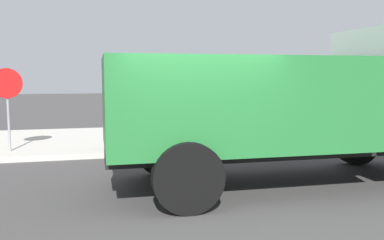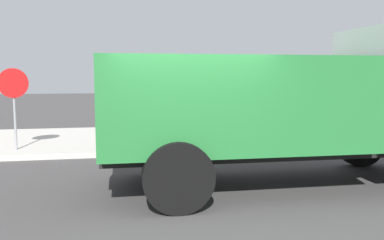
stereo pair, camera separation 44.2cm
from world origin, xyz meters
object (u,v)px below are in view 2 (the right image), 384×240
fire_hydrant (133,128)px  stop_sign (14,93)px  loose_tire (137,125)px  dump_truck_green (299,100)px

fire_hydrant → stop_sign: size_ratio=0.43×
loose_tire → dump_truck_green: size_ratio=0.17×
loose_tire → dump_truck_green: bearing=-52.9°
stop_sign → dump_truck_green: size_ratio=0.30×
loose_tire → stop_sign: (-3.10, 0.26, 0.87)m
fire_hydrant → stop_sign: 3.18m
fire_hydrant → dump_truck_green: 5.16m
dump_truck_green → stop_sign: bearing=146.0°
loose_tire → fire_hydrant: bearing=101.2°
dump_truck_green → loose_tire: bearing=127.1°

